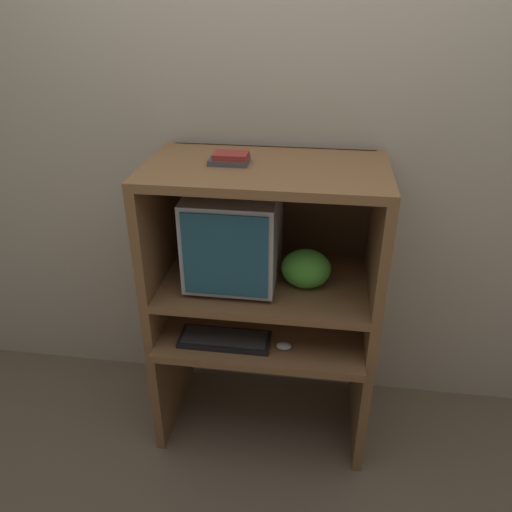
% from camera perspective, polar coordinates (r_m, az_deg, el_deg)
% --- Properties ---
extents(ground_plane, '(12.00, 12.00, 0.00)m').
position_cam_1_polar(ground_plane, '(2.51, 0.04, -22.24)').
color(ground_plane, '#756651').
extents(wall_back, '(6.00, 0.06, 2.60)m').
position_cam_1_polar(wall_back, '(2.29, 2.18, 12.11)').
color(wall_back, beige).
rests_on(wall_back, ground_plane).
extents(desk_base, '(0.96, 0.60, 0.60)m').
position_cam_1_polar(desk_base, '(2.40, 0.80, -12.25)').
color(desk_base, brown).
rests_on(desk_base, ground_plane).
extents(desk_monitor_shelf, '(0.96, 0.55, 0.21)m').
position_cam_1_polar(desk_monitor_shelf, '(2.20, 1.02, -3.77)').
color(desk_monitor_shelf, brown).
rests_on(desk_monitor_shelf, desk_base).
extents(hutch_upper, '(0.96, 0.55, 0.52)m').
position_cam_1_polar(hutch_upper, '(2.05, 1.22, 6.16)').
color(hutch_upper, brown).
rests_on(hutch_upper, desk_monitor_shelf).
extents(crt_monitor, '(0.37, 0.45, 0.40)m').
position_cam_1_polar(crt_monitor, '(2.11, -2.43, 2.66)').
color(crt_monitor, '#B2B2B7').
rests_on(crt_monitor, desk_monitor_shelf).
extents(keyboard, '(0.39, 0.15, 0.03)m').
position_cam_1_polar(keyboard, '(2.16, -3.58, -9.45)').
color(keyboard, black).
rests_on(keyboard, desk_base).
extents(mouse, '(0.06, 0.04, 0.03)m').
position_cam_1_polar(mouse, '(2.12, 3.19, -10.25)').
color(mouse, '#B7B7B7').
rests_on(mouse, desk_base).
extents(snack_bag, '(0.21, 0.16, 0.17)m').
position_cam_1_polar(snack_bag, '(2.10, 5.74, -1.45)').
color(snack_bag, green).
rests_on(snack_bag, desk_monitor_shelf).
extents(book_stack, '(0.15, 0.12, 0.04)m').
position_cam_1_polar(book_stack, '(1.98, -3.00, 11.08)').
color(book_stack, '#4C4C51').
rests_on(book_stack, hutch_upper).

